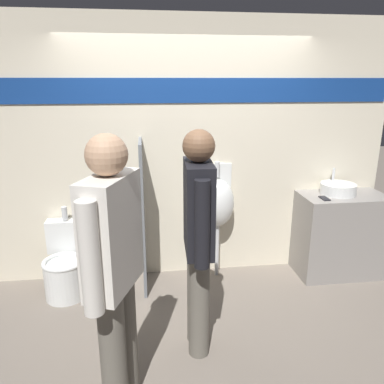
{
  "coord_description": "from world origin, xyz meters",
  "views": [
    {
      "loc": [
        -0.44,
        -3.24,
        2.08
      ],
      "look_at": [
        0.0,
        0.17,
        1.05
      ],
      "focal_mm": 35.0,
      "sensor_mm": 36.0,
      "label": 1
    }
  ],
  "objects_px": {
    "person_in_vest": "(198,235)",
    "toilet": "(66,267)",
    "sink_basin": "(338,189)",
    "cell_phone": "(324,198)",
    "person_with_lanyard": "(114,269)",
    "urinal_near_counter": "(218,203)"
  },
  "relations": [
    {
      "from": "cell_phone",
      "to": "person_in_vest",
      "type": "relative_size",
      "value": 0.08
    },
    {
      "from": "person_with_lanyard",
      "to": "person_in_vest",
      "type": "bearing_deg",
      "value": -28.71
    },
    {
      "from": "cell_phone",
      "to": "person_with_lanyard",
      "type": "distance_m",
      "value": 2.46
    },
    {
      "from": "sink_basin",
      "to": "person_in_vest",
      "type": "bearing_deg",
      "value": -147.49
    },
    {
      "from": "sink_basin",
      "to": "person_with_lanyard",
      "type": "height_order",
      "value": "person_with_lanyard"
    },
    {
      "from": "sink_basin",
      "to": "toilet",
      "type": "xyz_separation_m",
      "value": [
        -2.87,
        -0.1,
        -0.68
      ]
    },
    {
      "from": "sink_basin",
      "to": "toilet",
      "type": "bearing_deg",
      "value": -177.92
    },
    {
      "from": "cell_phone",
      "to": "urinal_near_counter",
      "type": "height_order",
      "value": "urinal_near_counter"
    },
    {
      "from": "sink_basin",
      "to": "toilet",
      "type": "relative_size",
      "value": 0.43
    },
    {
      "from": "cell_phone",
      "to": "urinal_near_counter",
      "type": "distance_m",
      "value": 1.1
    },
    {
      "from": "cell_phone",
      "to": "sink_basin",
      "type": "bearing_deg",
      "value": 34.58
    },
    {
      "from": "cell_phone",
      "to": "urinal_near_counter",
      "type": "xyz_separation_m",
      "value": [
        -1.07,
        0.23,
        -0.08
      ]
    },
    {
      "from": "cell_phone",
      "to": "person_with_lanyard",
      "type": "bearing_deg",
      "value": -145.31
    },
    {
      "from": "urinal_near_counter",
      "to": "person_with_lanyard",
      "type": "distance_m",
      "value": 1.9
    },
    {
      "from": "person_in_vest",
      "to": "person_with_lanyard",
      "type": "relative_size",
      "value": 0.97
    },
    {
      "from": "sink_basin",
      "to": "cell_phone",
      "type": "relative_size",
      "value": 2.65
    },
    {
      "from": "person_in_vest",
      "to": "person_with_lanyard",
      "type": "distance_m",
      "value": 0.76
    },
    {
      "from": "person_in_vest",
      "to": "toilet",
      "type": "bearing_deg",
      "value": 54.2
    },
    {
      "from": "urinal_near_counter",
      "to": "person_in_vest",
      "type": "bearing_deg",
      "value": -108.11
    },
    {
      "from": "urinal_near_counter",
      "to": "person_in_vest",
      "type": "xyz_separation_m",
      "value": [
        -0.37,
        -1.14,
        0.13
      ]
    },
    {
      "from": "toilet",
      "to": "person_with_lanyard",
      "type": "relative_size",
      "value": 0.47
    },
    {
      "from": "person_with_lanyard",
      "to": "toilet",
      "type": "bearing_deg",
      "value": 44.2
    }
  ]
}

